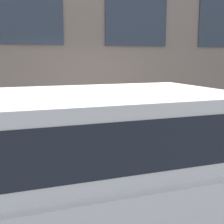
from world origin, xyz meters
TOP-DOWN VIEW (x-y plane):
  - ground_plane at (0.00, 0.00)m, footprint 80.00×80.00m
  - sidewalk at (1.23, 0.00)m, footprint 2.46×60.00m
  - fire_hydrant at (0.62, 0.33)m, footprint 0.34×0.45m
  - person at (0.73, -0.26)m, footprint 0.30×0.20m
  - parked_truck_white_near at (-1.24, 1.27)m, footprint 2.02×5.33m

SIDE VIEW (x-z plane):
  - ground_plane at x=0.00m, z-range 0.00..0.00m
  - sidewalk at x=1.23m, z-range 0.00..0.16m
  - fire_hydrant at x=0.62m, z-range 0.16..0.88m
  - person at x=0.73m, z-range 0.28..1.54m
  - parked_truck_white_near at x=-1.24m, z-range 0.12..1.81m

